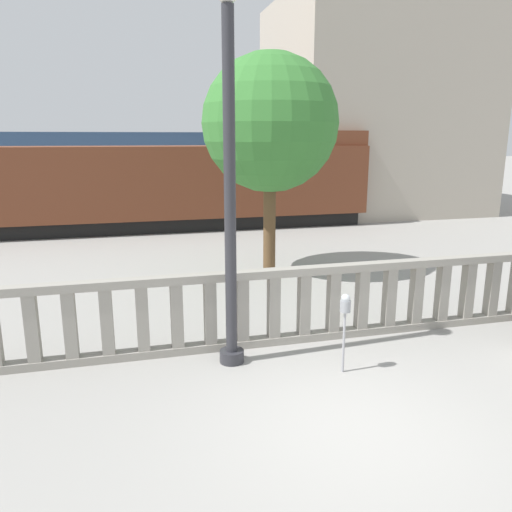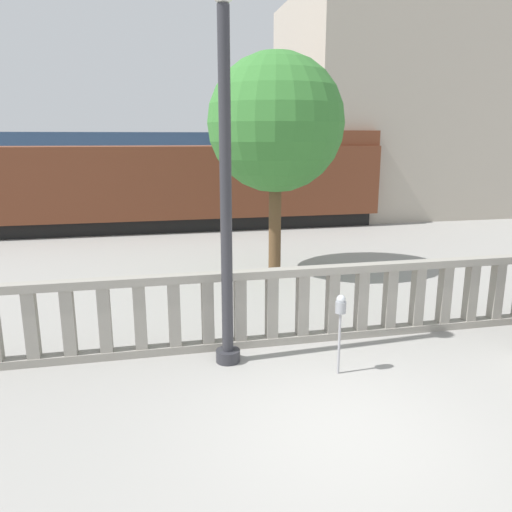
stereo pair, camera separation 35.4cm
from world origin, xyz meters
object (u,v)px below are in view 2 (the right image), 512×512
at_px(lamppost, 226,177).
at_px(train_near, 103,187).
at_px(train_far, 119,160).
at_px(parking_meter, 341,311).
at_px(tree_left, 276,124).

distance_m(lamppost, train_near, 13.24).
bearing_deg(train_far, train_near, -89.59).
relative_size(lamppost, parking_meter, 4.50).
bearing_deg(train_near, train_far, 90.41).
bearing_deg(train_far, parking_meter, -81.23).
height_order(parking_meter, train_far, train_far).
distance_m(lamppost, train_far, 29.02).
height_order(lamppost, tree_left, lamppost).
distance_m(train_near, tree_left, 9.44).
bearing_deg(parking_meter, train_far, 98.77).
relative_size(parking_meter, tree_left, 0.23).
bearing_deg(parking_meter, tree_left, 85.28).
xyz_separation_m(lamppost, train_far, (-2.95, 28.85, -0.97)).
bearing_deg(lamppost, train_near, 102.42).
relative_size(lamppost, train_near, 0.26).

